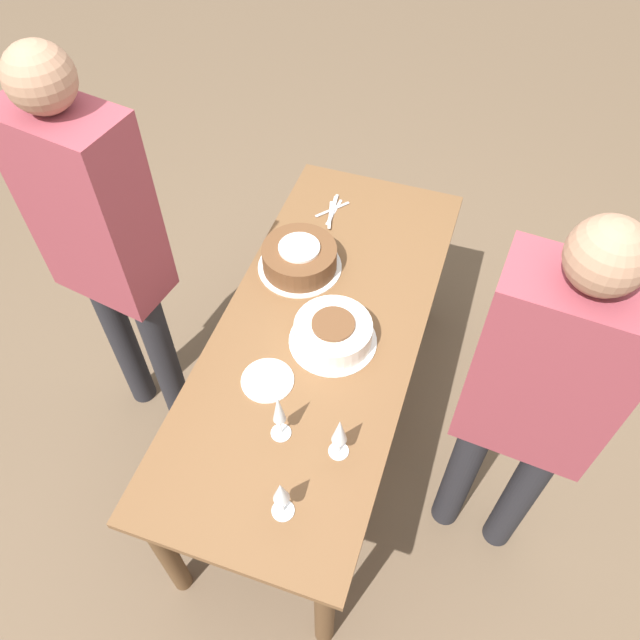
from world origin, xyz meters
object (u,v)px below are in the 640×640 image
cake_center_white (333,333)px  wine_glass_near (339,432)px  wine_glass_extra (281,494)px  person_cutting (101,239)px  cake_front_chocolate (300,258)px  wine_glass_far (279,411)px  person_watching (536,394)px

cake_center_white → wine_glass_near: bearing=20.2°
wine_glass_extra → person_cutting: bearing=-123.8°
wine_glass_near → wine_glass_extra: bearing=-22.5°
cake_front_chocolate → person_cutting: person_cutting is taller
wine_glass_far → person_watching: person_watching is taller
cake_front_chocolate → wine_glass_extra: (0.96, 0.29, 0.08)m
wine_glass_extra → person_watching: size_ratio=0.11×
cake_front_chocolate → person_watching: person_watching is taller
wine_glass_near → wine_glass_extra: size_ratio=1.03×
person_cutting → wine_glass_far: bearing=-14.1°
cake_center_white → wine_glass_extra: bearing=4.6°
cake_center_white → person_cutting: person_cutting is taller
wine_glass_near → wine_glass_extra: (0.24, -0.10, 0.00)m
cake_center_white → cake_front_chocolate: bearing=-142.4°
wine_glass_far → wine_glass_extra: (0.24, 0.10, -0.01)m
cake_front_chocolate → person_watching: bearing=61.5°
wine_glass_far → person_watching: size_ratio=0.13×
wine_glass_near → cake_front_chocolate: bearing=-151.6°
cake_front_chocolate → person_watching: 1.06m
wine_glass_extra → person_watching: bearing=126.7°
wine_glass_extra → person_cutting: (-0.58, -0.86, 0.20)m
wine_glass_extra → wine_glass_near: bearing=157.5°
person_watching → wine_glass_extra: bearing=41.7°
cake_front_chocolate → wine_glass_near: size_ratio=1.71×
wine_glass_far → cake_front_chocolate: bearing=-165.0°
wine_glass_near → wine_glass_extra: 0.26m
cake_front_chocolate → person_watching: (0.50, 0.91, 0.22)m
person_cutting → person_watching: (0.11, 1.49, -0.06)m
person_cutting → cake_front_chocolate: bearing=43.1°
wine_glass_far → wine_glass_extra: bearing=22.1°
person_cutting → wine_glass_near: bearing=-9.8°
person_cutting → person_watching: 1.49m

